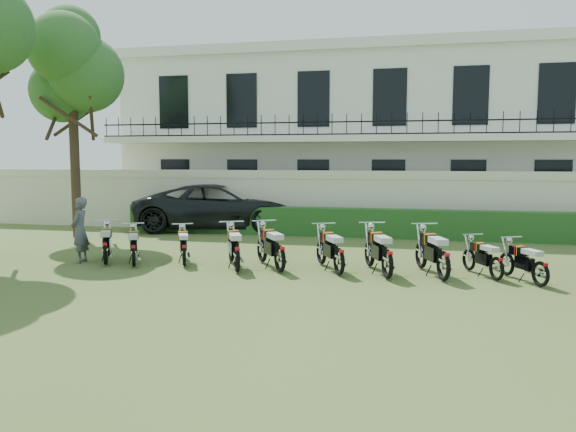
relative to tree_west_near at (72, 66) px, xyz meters
name	(u,v)px	position (x,y,z in m)	size (l,w,h in m)	color
ground	(300,279)	(8.96, -5.00, -5.89)	(100.00, 100.00, 0.00)	#415421
perimeter_wall	(344,202)	(8.96, 3.00, -4.72)	(30.00, 0.35, 2.30)	beige
hedge	(369,223)	(9.96, 2.20, -5.39)	(18.00, 0.60, 1.00)	#264C1B
building	(360,137)	(8.96, 8.96, -2.18)	(20.40, 9.60, 7.40)	white
tree_west_near	(72,66)	(0.00, 0.00, 0.00)	(3.40, 3.20, 7.90)	#473323
motorcycle_0	(105,247)	(3.76, -4.56, -5.41)	(1.00, 1.74, 1.05)	black
motorcycle_1	(134,250)	(4.59, -4.62, -5.43)	(0.95, 1.66, 1.00)	black
motorcycle_2	(184,249)	(5.79, -4.25, -5.44)	(0.88, 1.66, 0.98)	black
motorcycle_3	(237,252)	(7.35, -4.72, -5.38)	(0.98, 1.90, 1.11)	black
motorcycle_4	(280,252)	(8.37, -4.51, -5.36)	(1.22, 1.82, 1.14)	black
motorcycle_5	(339,255)	(9.79, -4.48, -5.38)	(1.03, 1.85, 1.10)	black
motorcycle_6	(388,257)	(10.92, -4.65, -5.35)	(0.94, 2.04, 1.16)	black
motorcycle_7	(444,259)	(12.16, -4.61, -5.35)	(0.90, 2.05, 1.16)	black
motorcycle_8	(497,263)	(13.33, -4.27, -5.46)	(0.85, 1.57, 0.93)	black
motorcycle_9	(541,268)	(14.16, -4.70, -5.45)	(0.87, 1.59, 0.95)	black
suv	(220,207)	(4.17, 2.98, -5.01)	(2.93, 6.35, 1.76)	black
inspector	(80,230)	(2.86, -4.28, -5.02)	(0.63, 0.42, 1.74)	#59585D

